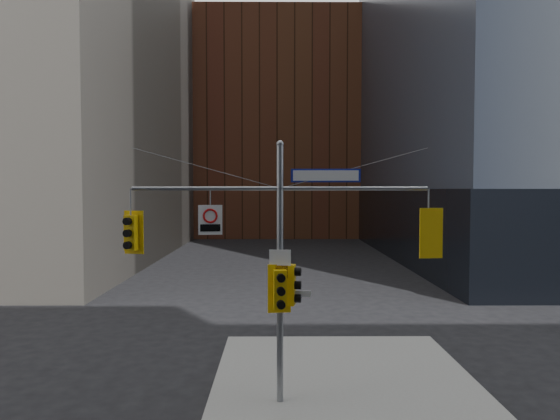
{
  "coord_description": "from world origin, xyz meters",
  "views": [
    {
      "loc": [
        -0.1,
        -11.49,
        5.98
      ],
      "look_at": [
        -0.0,
        2.0,
        5.42
      ],
      "focal_mm": 32.0,
      "sensor_mm": 36.0,
      "label": 1
    }
  ],
  "objects_px": {
    "traffic_light_west_arm": "(131,233)",
    "regulatory_sign_arm": "(210,219)",
    "traffic_light_pole_front": "(280,290)",
    "traffic_light_east_arm": "(428,233)",
    "traffic_light_pole_side": "(292,285)",
    "street_sign_blade": "(326,176)",
    "signal_assembly": "(280,247)"
  },
  "relations": [
    {
      "from": "traffic_light_west_arm",
      "to": "regulatory_sign_arm",
      "type": "bearing_deg",
      "value": 12.61
    },
    {
      "from": "traffic_light_west_arm",
      "to": "traffic_light_pole_front",
      "type": "height_order",
      "value": "traffic_light_west_arm"
    },
    {
      "from": "traffic_light_east_arm",
      "to": "traffic_light_pole_side",
      "type": "relative_size",
      "value": 1.23
    },
    {
      "from": "traffic_light_east_arm",
      "to": "street_sign_blade",
      "type": "bearing_deg",
      "value": -7.6
    },
    {
      "from": "signal_assembly",
      "to": "traffic_light_pole_side",
      "type": "height_order",
      "value": "signal_assembly"
    },
    {
      "from": "street_sign_blade",
      "to": "regulatory_sign_arm",
      "type": "height_order",
      "value": "street_sign_blade"
    },
    {
      "from": "traffic_light_pole_front",
      "to": "regulatory_sign_arm",
      "type": "relative_size",
      "value": 1.63
    },
    {
      "from": "signal_assembly",
      "to": "traffic_light_pole_side",
      "type": "bearing_deg",
      "value": -0.26
    },
    {
      "from": "traffic_light_pole_side",
      "to": "traffic_light_pole_front",
      "type": "distance_m",
      "value": 0.43
    },
    {
      "from": "traffic_light_west_arm",
      "to": "traffic_light_pole_side",
      "type": "height_order",
      "value": "traffic_light_west_arm"
    },
    {
      "from": "traffic_light_west_arm",
      "to": "traffic_light_pole_side",
      "type": "distance_m",
      "value": 4.6
    },
    {
      "from": "regulatory_sign_arm",
      "to": "signal_assembly",
      "type": "bearing_deg",
      "value": -6.07
    },
    {
      "from": "traffic_light_west_arm",
      "to": "traffic_light_pole_front",
      "type": "bearing_deg",
      "value": 9.53
    },
    {
      "from": "traffic_light_east_arm",
      "to": "regulatory_sign_arm",
      "type": "distance_m",
      "value": 5.94
    },
    {
      "from": "traffic_light_west_arm",
      "to": "regulatory_sign_arm",
      "type": "xyz_separation_m",
      "value": [
        2.16,
        -0.03,
        0.38
      ]
    },
    {
      "from": "traffic_light_east_arm",
      "to": "traffic_light_pole_front",
      "type": "relative_size",
      "value": 1.03
    },
    {
      "from": "traffic_light_east_arm",
      "to": "traffic_light_pole_side",
      "type": "height_order",
      "value": "traffic_light_east_arm"
    },
    {
      "from": "traffic_light_pole_side",
      "to": "street_sign_blade",
      "type": "relative_size",
      "value": 0.58
    },
    {
      "from": "signal_assembly",
      "to": "traffic_light_west_arm",
      "type": "bearing_deg",
      "value": 179.82
    },
    {
      "from": "street_sign_blade",
      "to": "traffic_light_east_arm",
      "type": "bearing_deg",
      "value": 2.76
    },
    {
      "from": "traffic_light_west_arm",
      "to": "traffic_light_east_arm",
      "type": "relative_size",
      "value": 0.88
    },
    {
      "from": "signal_assembly",
      "to": "traffic_light_pole_front",
      "type": "xyz_separation_m",
      "value": [
        -0.0,
        -0.27,
        -1.13
      ]
    },
    {
      "from": "street_sign_blade",
      "to": "regulatory_sign_arm",
      "type": "relative_size",
      "value": 2.33
    },
    {
      "from": "traffic_light_west_arm",
      "to": "regulatory_sign_arm",
      "type": "distance_m",
      "value": 2.19
    },
    {
      "from": "traffic_light_east_arm",
      "to": "traffic_light_pole_front",
      "type": "bearing_deg",
      "value": -3.75
    },
    {
      "from": "street_sign_blade",
      "to": "signal_assembly",
      "type": "bearing_deg",
      "value": -177.03
    },
    {
      "from": "traffic_light_pole_side",
      "to": "regulatory_sign_arm",
      "type": "bearing_deg",
      "value": 101.14
    },
    {
      "from": "signal_assembly",
      "to": "traffic_light_west_arm",
      "type": "height_order",
      "value": "signal_assembly"
    },
    {
      "from": "traffic_light_east_arm",
      "to": "street_sign_blade",
      "type": "xyz_separation_m",
      "value": [
        -2.8,
        0.0,
        1.55
      ]
    },
    {
      "from": "traffic_light_west_arm",
      "to": "traffic_light_east_arm",
      "type": "xyz_separation_m",
      "value": [
        8.08,
        -0.01,
        0.0
      ]
    },
    {
      "from": "traffic_light_west_arm",
      "to": "street_sign_blade",
      "type": "bearing_deg",
      "value": 13.38
    },
    {
      "from": "traffic_light_pole_side",
      "to": "regulatory_sign_arm",
      "type": "distance_m",
      "value": 2.86
    }
  ]
}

